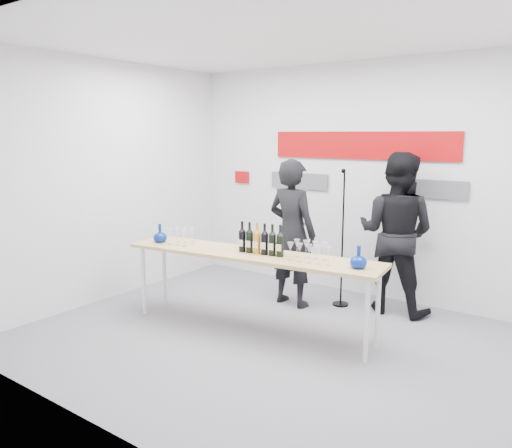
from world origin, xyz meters
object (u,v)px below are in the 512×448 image
presenter_left (292,233)px  mic_stand (342,265)px  tasting_table (250,259)px  presenter_right (396,233)px

presenter_left → mic_stand: (0.52, 0.32, -0.39)m
presenter_left → tasting_table: bearing=99.5°
presenter_right → tasting_table: bearing=53.8°
mic_stand → tasting_table: bearing=-122.2°
presenter_left → mic_stand: bearing=-143.9°
tasting_table → mic_stand: (0.44, 1.28, -0.27)m
presenter_left → presenter_right: 1.22m
tasting_table → presenter_left: bearing=87.7°
presenter_right → presenter_left: bearing=23.5°
tasting_table → presenter_right: 1.80m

